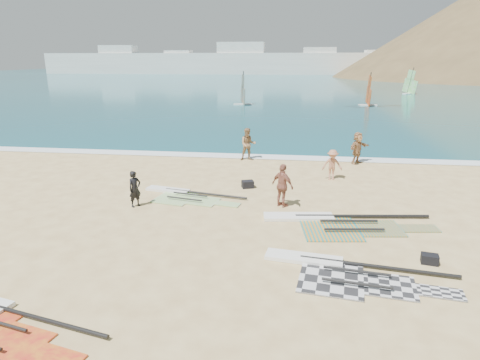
# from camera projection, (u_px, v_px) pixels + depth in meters

# --- Properties ---
(ground) EXTENTS (300.00, 300.00, 0.00)m
(ground) POSITION_uv_depth(u_px,v_px,m) (265.00, 245.00, 13.28)
(ground) COLOR #DEC682
(ground) RESTS_ON ground
(sea) EXTENTS (300.00, 240.00, 0.06)m
(sea) POSITION_uv_depth(u_px,v_px,m) (292.00, 77.00, 138.53)
(sea) COLOR #0B4250
(sea) RESTS_ON ground
(surf_line) EXTENTS (300.00, 1.20, 0.04)m
(surf_line) POSITION_uv_depth(u_px,v_px,m) (279.00, 158.00, 24.95)
(surf_line) COLOR white
(surf_line) RESTS_ON ground
(far_town) EXTENTS (160.00, 8.00, 12.00)m
(far_town) POSITION_uv_depth(u_px,v_px,m) (252.00, 62.00, 156.25)
(far_town) COLOR white
(far_town) RESTS_ON ground
(rig_grey) EXTENTS (5.54, 2.54, 0.20)m
(rig_grey) POSITION_uv_depth(u_px,v_px,m) (340.00, 271.00, 11.56)
(rig_grey) COLOR #27272A
(rig_grey) RESTS_ON ground
(rig_green) EXTENTS (4.86, 2.38, 0.19)m
(rig_green) POSITION_uv_depth(u_px,v_px,m) (183.00, 195.00, 17.97)
(rig_green) COLOR #73BD2C
(rig_green) RESTS_ON ground
(rig_orange) EXTENTS (6.40, 2.78, 0.20)m
(rig_orange) POSITION_uv_depth(u_px,v_px,m) (335.00, 223.00, 14.97)
(rig_orange) COLOR orange
(rig_orange) RESTS_ON ground
(gear_bag_near) EXTENTS (0.65, 0.56, 0.35)m
(gear_bag_near) POSITION_uv_depth(u_px,v_px,m) (248.00, 184.00, 19.13)
(gear_bag_near) COLOR black
(gear_bag_near) RESTS_ON ground
(gear_bag_far) EXTENTS (0.54, 0.42, 0.29)m
(gear_bag_far) POSITION_uv_depth(u_px,v_px,m) (430.00, 259.00, 12.05)
(gear_bag_far) COLOR black
(gear_bag_far) RESTS_ON ground
(person_wetsuit) EXTENTS (0.62, 0.66, 1.52)m
(person_wetsuit) POSITION_uv_depth(u_px,v_px,m) (135.00, 189.00, 16.55)
(person_wetsuit) COLOR black
(person_wetsuit) RESTS_ON ground
(beachgoer_left) EXTENTS (1.08, 0.91, 1.95)m
(beachgoer_left) POSITION_uv_depth(u_px,v_px,m) (248.00, 144.00, 24.13)
(beachgoer_left) COLOR #95714C
(beachgoer_left) RESTS_ON ground
(beachgoer_mid) EXTENTS (1.04, 0.64, 1.55)m
(beachgoer_mid) POSITION_uv_depth(u_px,v_px,m) (332.00, 165.00, 20.28)
(beachgoer_mid) COLOR #AD6F51
(beachgoer_mid) RESTS_ON ground
(beachgoer_back) EXTENTS (1.12, 1.01, 1.83)m
(beachgoer_back) POSITION_uv_depth(u_px,v_px,m) (283.00, 186.00, 16.49)
(beachgoer_back) COLOR #985A46
(beachgoer_back) RESTS_ON ground
(beachgoer_right) EXTENTS (1.56, 1.67, 1.87)m
(beachgoer_right) POSITION_uv_depth(u_px,v_px,m) (357.00, 148.00, 23.35)
(beachgoer_right) COLOR #A4754C
(beachgoer_right) RESTS_ON ground
(windsurfer_left) EXTENTS (2.52, 2.83, 4.43)m
(windsurfer_left) POSITION_uv_depth(u_px,v_px,m) (243.00, 95.00, 52.94)
(windsurfer_left) COLOR white
(windsurfer_left) RESTS_ON ground
(windsurfer_centre) EXTENTS (2.39, 2.90, 4.32)m
(windsurfer_centre) POSITION_uv_depth(u_px,v_px,m) (368.00, 96.00, 52.06)
(windsurfer_centre) COLOR white
(windsurfer_centre) RESTS_ON ground
(windsurfer_right) EXTENTS (2.45, 2.51, 4.58)m
(windsurfer_right) POSITION_uv_depth(u_px,v_px,m) (410.00, 86.00, 69.38)
(windsurfer_right) COLOR white
(windsurfer_right) RESTS_ON ground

